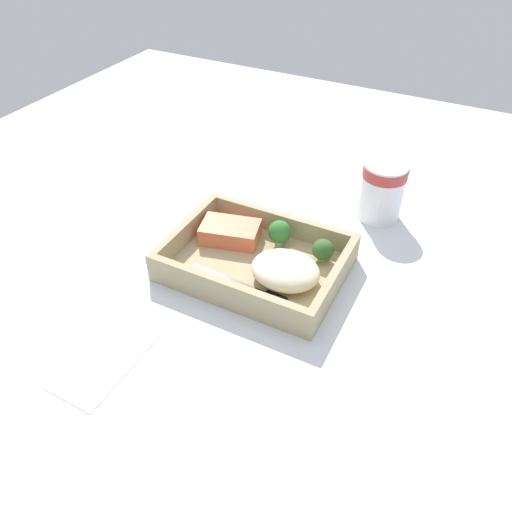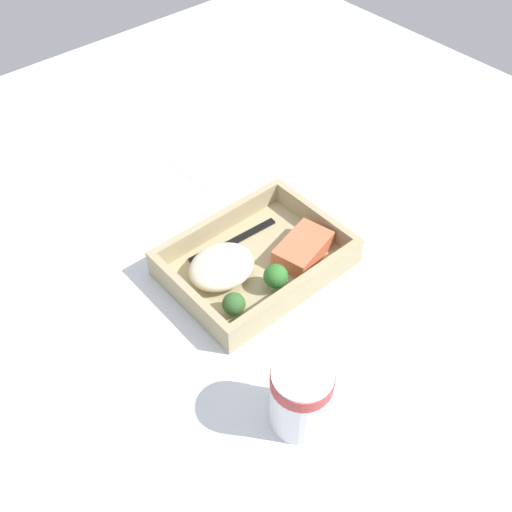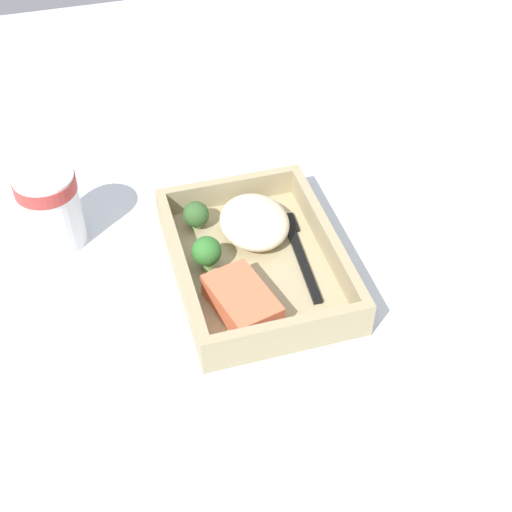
{
  "view_description": "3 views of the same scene",
  "coord_description": "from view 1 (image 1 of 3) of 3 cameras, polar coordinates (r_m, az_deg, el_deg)",
  "views": [
    {
      "loc": [
        26.65,
        -51.96,
        51.17
      ],
      "look_at": [
        0.0,
        0.0,
        2.7
      ],
      "focal_mm": 35.0,
      "sensor_mm": 36.0,
      "label": 1
    },
    {
      "loc": [
        40.68,
        46.95,
        68.56
      ],
      "look_at": [
        0.0,
        0.0,
        2.7
      ],
      "focal_mm": 42.0,
      "sensor_mm": 36.0,
      "label": 2
    },
    {
      "loc": [
        -58.76,
        17.01,
        62.22
      ],
      "look_at": [
        0.0,
        0.0,
        2.7
      ],
      "focal_mm": 50.0,
      "sensor_mm": 36.0,
      "label": 3
    }
  ],
  "objects": [
    {
      "name": "paper_cup",
      "position": [
        0.88,
        14.26,
        7.52
      ],
      "size": [
        7.52,
        7.52,
        10.33
      ],
      "color": "white",
      "rests_on": "ground_plane"
    },
    {
      "name": "broccoli_floret_1",
      "position": [
        0.77,
        7.66,
        0.69
      ],
      "size": [
        3.33,
        3.33,
        3.79
      ],
      "color": "#7FA25D",
      "rests_on": "takeout_tray"
    },
    {
      "name": "receipt_slip",
      "position": [
        0.68,
        -16.95,
        -11.39
      ],
      "size": [
        7.81,
        13.61,
        0.24
      ],
      "primitive_type": "cube",
      "rotation": [
        0.0,
        0.0,
        -0.02
      ],
      "color": "white",
      "rests_on": "ground_plane"
    },
    {
      "name": "mashed_potatoes",
      "position": [
        0.73,
        3.38,
        -1.64
      ],
      "size": [
        10.32,
        8.65,
        3.84
      ],
      "primitive_type": "ellipsoid",
      "color": "beige",
      "rests_on": "takeout_tray"
    },
    {
      "name": "tray_rim",
      "position": [
        0.76,
        0.0,
        0.18
      ],
      "size": [
        26.46,
        19.42,
        3.62
      ],
      "color": "tan",
      "rests_on": "takeout_tray"
    },
    {
      "name": "ground_plane",
      "position": [
        0.78,
        0.0,
        -2.08
      ],
      "size": [
        160.0,
        160.0,
        2.0
      ],
      "primitive_type": "cube",
      "color": "silver"
    },
    {
      "name": "takeout_tray",
      "position": [
        0.77,
        0.0,
        -1.2
      ],
      "size": [
        26.46,
        19.42,
        1.2
      ],
      "primitive_type": "cube",
      "color": "tan",
      "rests_on": "ground_plane"
    },
    {
      "name": "fork",
      "position": [
        0.73,
        -1.46,
        -3.52
      ],
      "size": [
        15.87,
        2.66,
        0.44
      ],
      "color": "black",
      "rests_on": "takeout_tray"
    },
    {
      "name": "salmon_fillet",
      "position": [
        0.81,
        -2.96,
        2.74
      ],
      "size": [
        10.37,
        7.79,
        2.93
      ],
      "primitive_type": "cube",
      "rotation": [
        0.0,
        0.0,
        0.24
      ],
      "color": "#E06B46",
      "rests_on": "takeout_tray"
    },
    {
      "name": "broccoli_floret_2",
      "position": [
        0.79,
        2.69,
        2.73
      ],
      "size": [
        3.62,
        3.62,
        4.53
      ],
      "color": "#7EAC65",
      "rests_on": "takeout_tray"
    }
  ]
}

